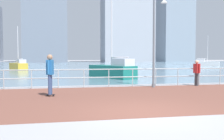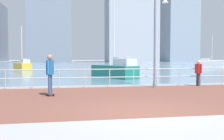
% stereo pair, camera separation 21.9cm
% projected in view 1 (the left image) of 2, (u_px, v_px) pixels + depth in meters
% --- Properties ---
extents(ground, '(220.00, 220.00, 0.00)m').
position_uv_depth(ground, '(79.00, 66.00, 46.67)').
color(ground, '#9E9EA3').
extents(brick_paving, '(28.00, 7.21, 0.01)m').
position_uv_depth(brick_paving, '(123.00, 97.00, 10.29)').
color(brick_paving, brown).
rests_on(brick_paving, ground).
extents(harbor_water, '(180.00, 88.00, 0.00)m').
position_uv_depth(harbor_water, '(77.00, 65.00, 58.01)').
color(harbor_water, '#6B899E').
rests_on(harbor_water, ground).
extents(waterfront_railing, '(25.25, 0.06, 1.04)m').
position_uv_depth(waterfront_railing, '(109.00, 74.00, 13.79)').
color(waterfront_railing, '#B2BCC1').
rests_on(waterfront_railing, ground).
extents(lamppost, '(0.75, 0.55, 5.55)m').
position_uv_depth(lamppost, '(157.00, 32.00, 13.48)').
color(lamppost, slate).
rests_on(lamppost, ground).
extents(skateboarder, '(0.41, 0.56, 1.80)m').
position_uv_depth(skateboarder, '(50.00, 71.00, 10.43)').
color(skateboarder, black).
rests_on(skateboarder, ground).
extents(bystander, '(0.30, 0.56, 1.51)m').
position_uv_depth(bystander, '(197.00, 71.00, 14.39)').
color(bystander, '#4C4C51').
rests_on(bystander, ground).
extents(sailboat_navy, '(4.08, 3.69, 5.92)m').
position_uv_depth(sailboat_navy, '(206.00, 63.00, 46.90)').
color(sailboat_navy, white).
rests_on(sailboat_navy, ground).
extents(sailboat_ivory, '(3.45, 4.89, 6.65)m').
position_uv_depth(sailboat_ivory, '(113.00, 70.00, 20.09)').
color(sailboat_ivory, '#197266').
rests_on(sailboat_ivory, ground).
extents(sailboat_blue, '(3.10, 4.38, 5.97)m').
position_uv_depth(sailboat_blue, '(19.00, 65.00, 33.65)').
color(sailboat_blue, gold).
rests_on(sailboat_blue, ground).
extents(tower_beige, '(17.73, 11.89, 41.13)m').
position_uv_depth(tower_beige, '(127.00, 8.00, 88.13)').
color(tower_beige, '#A3A8B2').
rests_on(tower_beige, ground).
extents(tower_brick, '(14.11, 16.69, 42.72)m').
position_uv_depth(tower_brick, '(46.00, 3.00, 84.19)').
color(tower_brick, slate).
rests_on(tower_brick, ground).
extents(tower_glass, '(12.72, 13.05, 29.12)m').
position_uv_depth(tower_glass, '(174.00, 29.00, 102.95)').
color(tower_glass, '#8493A3').
rests_on(tower_glass, ground).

